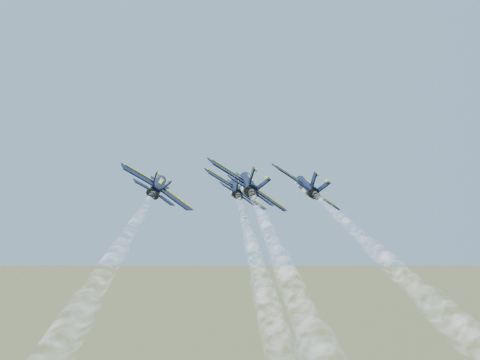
% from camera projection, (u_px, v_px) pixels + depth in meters
% --- Properties ---
extents(jet_lead, '(9.94, 15.88, 6.90)m').
position_uv_depth(jet_lead, '(236.00, 188.00, 99.63)').
color(jet_lead, black).
extents(jet_left, '(9.94, 15.88, 6.90)m').
position_uv_depth(jet_left, '(158.00, 186.00, 87.57)').
color(jet_left, black).
extents(jet_right, '(9.94, 15.88, 6.90)m').
position_uv_depth(jet_right, '(306.00, 187.00, 88.91)').
color(jet_right, black).
extents(jet_slot, '(9.94, 15.88, 6.90)m').
position_uv_depth(jet_slot, '(247.00, 184.00, 77.76)').
color(jet_slot, black).
extents(smoke_trail_lead, '(20.08, 57.36, 2.73)m').
position_uv_depth(smoke_trail_lead, '(283.00, 175.00, 54.15)').
color(smoke_trail_lead, white).
extents(smoke_trail_left, '(20.08, 57.36, 2.73)m').
position_uv_depth(smoke_trail_left, '(134.00, 167.00, 42.09)').
color(smoke_trail_left, white).
extents(smoke_trail_right, '(20.08, 57.36, 2.73)m').
position_uv_depth(smoke_trail_right, '(439.00, 168.00, 43.43)').
color(smoke_trail_right, white).
extents(smoke_trail_slot, '(20.08, 57.36, 2.73)m').
position_uv_depth(smoke_trail_slot, '(344.00, 155.00, 32.27)').
color(smoke_trail_slot, white).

